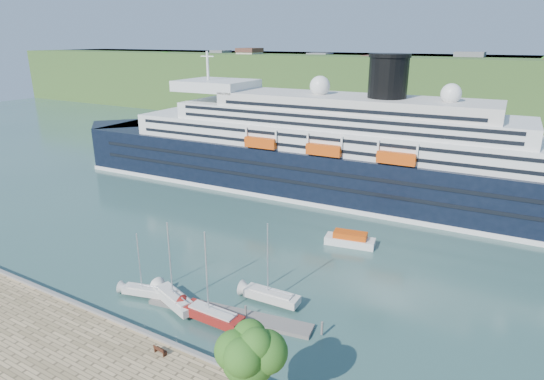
{
  "coord_description": "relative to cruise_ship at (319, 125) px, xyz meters",
  "views": [
    {
      "loc": [
        31.92,
        -27.8,
        29.69
      ],
      "look_at": [
        -1.64,
        30.0,
        7.4
      ],
      "focal_mm": 30.0,
      "sensor_mm": 36.0,
      "label": 1
    }
  ],
  "objects": [
    {
      "name": "quay_coping",
      "position": [
        4.39,
        -53.05,
        -12.54
      ],
      "size": [
        220.0,
        0.5,
        0.3
      ],
      "primitive_type": "cube",
      "color": "slate",
      "rests_on": "promenade"
    },
    {
      "name": "floating_pontoon",
      "position": [
        9.83,
        -44.92,
        -13.47
      ],
      "size": [
        19.68,
        5.66,
        0.43
      ],
      "primitive_type": null,
      "rotation": [
        0.0,
        0.0,
        0.17
      ],
      "color": "slate",
      "rests_on": "ground"
    },
    {
      "name": "cruise_ship",
      "position": [
        0.0,
        0.0,
        0.0
      ],
      "size": [
        122.62,
        23.51,
        27.38
      ],
      "primitive_type": null,
      "rotation": [
        0.0,
        0.0,
        0.05
      ],
      "color": "black",
      "rests_on": "ground"
    },
    {
      "name": "tender_launch",
      "position": [
        15.03,
        -20.51,
        -12.65
      ],
      "size": [
        7.83,
        3.81,
        2.07
      ],
      "primitive_type": null,
      "rotation": [
        0.0,
        0.0,
        0.17
      ],
      "color": "#D1470C",
      "rests_on": "ground"
    },
    {
      "name": "park_bench",
      "position": [
        8.82,
        -54.59,
        -12.22
      ],
      "size": [
        1.51,
        0.72,
        0.94
      ],
      "primitive_type": null,
      "rotation": [
        0.0,
        0.0,
        -0.08
      ],
      "color": "#452113",
      "rests_on": "promenade"
    },
    {
      "name": "ground",
      "position": [
        4.39,
        -52.85,
        -13.69
      ],
      "size": [
        400.0,
        400.0,
        0.0
      ],
      "primitive_type": "plane",
      "color": "#2A4C49",
      "rests_on": "ground"
    },
    {
      "name": "sailboat_white_far",
      "position": [
        12.86,
        -40.34,
        -8.87
      ],
      "size": [
        7.55,
        2.41,
        9.64
      ],
      "primitive_type": null,
      "rotation": [
        0.0,
        0.0,
        0.04
      ],
      "color": "silver",
      "rests_on": "ground"
    },
    {
      "name": "sailboat_red",
      "position": [
        9.31,
        -47.04,
        -8.52
      ],
      "size": [
        8.04,
        2.35,
        10.35
      ],
      "primitive_type": null,
      "rotation": [
        0.0,
        0.0,
        -0.02
      ],
      "color": "maroon",
      "rests_on": "ground"
    },
    {
      "name": "far_hillside",
      "position": [
        4.39,
        92.15,
        -1.69
      ],
      "size": [
        400.0,
        50.0,
        24.0
      ],
      "primitive_type": "cube",
      "color": "#365522",
      "rests_on": "ground"
    },
    {
      "name": "sailboat_extra",
      "position": [
        3.58,
        -46.62,
        -8.67
      ],
      "size": [
        8.04,
        4.56,
        10.03
      ],
      "primitive_type": null,
      "rotation": [
        0.0,
        0.0,
        -0.33
      ],
      "color": "silver",
      "rests_on": "ground"
    },
    {
      "name": "promenade_tree",
      "position": [
        20.4,
        -56.77,
        -8.07
      ],
      "size": [
        5.58,
        5.58,
        9.24
      ],
      "primitive_type": null,
      "color": "#295F19",
      "rests_on": "promenade"
    },
    {
      "name": "sailboat_white_near",
      "position": [
        -1.07,
        -46.73,
        -9.72
      ],
      "size": [
        6.38,
        3.26,
        7.94
      ],
      "primitive_type": null,
      "rotation": [
        0.0,
        0.0,
        0.27
      ],
      "color": "silver",
      "rests_on": "ground"
    }
  ]
}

